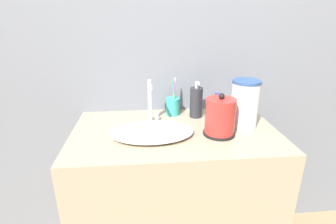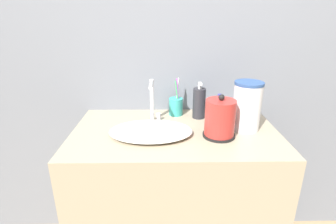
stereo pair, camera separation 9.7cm
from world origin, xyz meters
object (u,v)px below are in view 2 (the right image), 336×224
at_px(faucet, 153,99).
at_px(shampoo_bottle, 218,112).
at_px(toothbrush_cup, 176,106).
at_px(lotion_bottle, 199,103).
at_px(water_pitcher, 247,106).
at_px(electric_kettle, 220,120).

bearing_deg(faucet, shampoo_bottle, -6.06).
height_order(toothbrush_cup, shampoo_bottle, toothbrush_cup).
distance_m(faucet, lotion_bottle, 0.27).
bearing_deg(water_pitcher, electric_kettle, -150.44).
distance_m(faucet, shampoo_bottle, 0.36).
xyz_separation_m(lotion_bottle, water_pitcher, (0.22, -0.16, 0.04)).
distance_m(faucet, toothbrush_cup, 0.18).
distance_m(toothbrush_cup, shampoo_bottle, 0.26).
height_order(faucet, toothbrush_cup, faucet).
height_order(faucet, shampoo_bottle, faucet).
distance_m(lotion_bottle, water_pitcher, 0.27).
relative_size(shampoo_bottle, water_pitcher, 0.67).
distance_m(toothbrush_cup, lotion_bottle, 0.14).
bearing_deg(water_pitcher, lotion_bottle, 143.96).
relative_size(electric_kettle, water_pitcher, 0.85).
distance_m(electric_kettle, lotion_bottle, 0.25).
xyz_separation_m(faucet, electric_kettle, (0.32, -0.19, -0.04)).
bearing_deg(electric_kettle, faucet, 149.87).
xyz_separation_m(toothbrush_cup, lotion_bottle, (0.13, -0.05, 0.03)).
bearing_deg(toothbrush_cup, shampoo_bottle, -32.66).
height_order(lotion_bottle, water_pitcher, water_pitcher).
height_order(electric_kettle, toothbrush_cup, toothbrush_cup).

